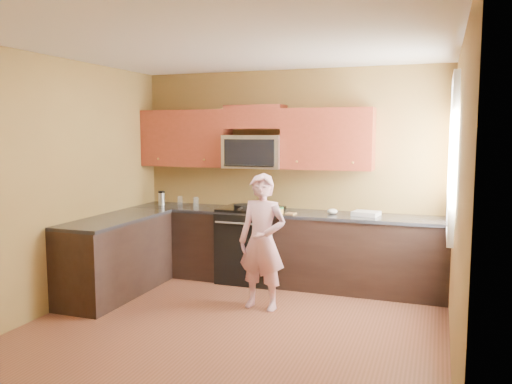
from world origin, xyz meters
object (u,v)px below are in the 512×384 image
at_px(woman, 262,242).
at_px(frying_pan, 245,210).
at_px(travel_mug, 162,205).
at_px(butter_tub, 278,213).
at_px(stove, 251,244).
at_px(microwave, 254,168).

bearing_deg(woman, frying_pan, 127.83).
height_order(frying_pan, travel_mug, travel_mug).
distance_m(butter_tub, travel_mug, 1.71).
bearing_deg(stove, butter_tub, -19.48).
relative_size(frying_pan, butter_tub, 3.71).
bearing_deg(microwave, woman, -66.11).
xyz_separation_m(woman, butter_tub, (-0.08, 0.81, 0.18)).
height_order(stove, woman, woman).
bearing_deg(woman, microwave, 119.57).
relative_size(microwave, butter_tub, 5.59).
height_order(stove, microwave, microwave).
distance_m(woman, frying_pan, 0.95).
bearing_deg(butter_tub, stove, 160.52).
xyz_separation_m(stove, butter_tub, (0.40, -0.14, 0.45)).
distance_m(microwave, butter_tub, 0.72).
bearing_deg(woman, travel_mug, 157.25).
distance_m(frying_pan, travel_mug, 1.30).
relative_size(woman, frying_pan, 2.91).
distance_m(microwave, travel_mug, 1.41).
xyz_separation_m(frying_pan, butter_tub, (0.42, 0.03, -0.03)).
distance_m(stove, woman, 1.10).
bearing_deg(travel_mug, stove, -0.23).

